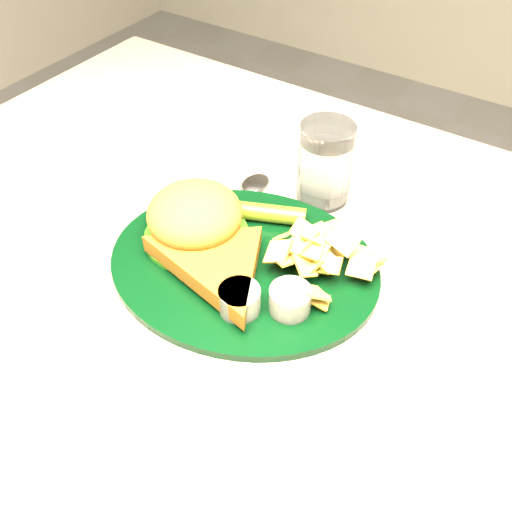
{
  "coord_description": "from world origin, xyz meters",
  "views": [
    {
      "loc": [
        0.23,
        -0.41,
        1.23
      ],
      "look_at": [
        -0.02,
        -0.04,
        0.8
      ],
      "focal_mm": 40.0,
      "sensor_mm": 36.0,
      "label": 1
    }
  ],
  "objects": [
    {
      "name": "table",
      "position": [
        0.0,
        0.0,
        0.38
      ],
      "size": [
        1.2,
        0.8,
        0.75
      ],
      "primitive_type": null,
      "color": "gray",
      "rests_on": "ground"
    },
    {
      "name": "dinner_plate",
      "position": [
        -0.05,
        -0.02,
        0.79
      ],
      "size": [
        0.37,
        0.33,
        0.07
      ],
      "primitive_type": null,
      "rotation": [
        0.0,
        0.0,
        0.23
      ],
      "color": "black",
      "rests_on": "table"
    },
    {
      "name": "water_glass",
      "position": [
        -0.04,
        0.15,
        0.81
      ],
      "size": [
        0.08,
        0.08,
        0.11
      ],
      "primitive_type": "cylinder",
      "rotation": [
        0.0,
        0.0,
        -0.11
      ],
      "color": "white",
      "rests_on": "table"
    },
    {
      "name": "spoon",
      "position": [
        -0.11,
        0.04,
        0.76
      ],
      "size": [
        0.1,
        0.17,
        0.01
      ],
      "primitive_type": null,
      "rotation": [
        0.0,
        0.0,
        -0.39
      ],
      "color": "silver",
      "rests_on": "table"
    }
  ]
}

